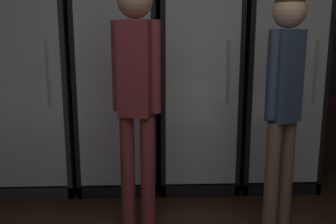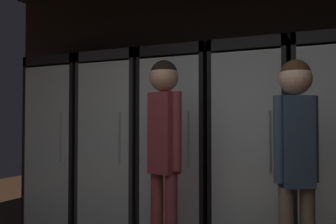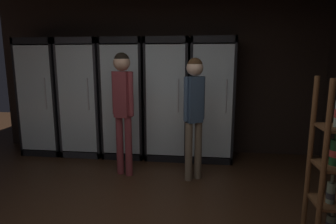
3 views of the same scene
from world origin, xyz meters
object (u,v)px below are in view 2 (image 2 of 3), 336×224
at_px(cooler_far_left, 123,108).
at_px(cooler_center, 210,108).
at_px(cooler_right, 252,108).
at_px(cooler_left, 167,108).
at_px(shopper_far, 128,103).
at_px(shopper_near, 174,107).

xyz_separation_m(cooler_far_left, cooler_center, (1.40, 0.00, 0.00)).
xyz_separation_m(cooler_center, cooler_right, (0.70, -0.00, 0.00)).
bearing_deg(cooler_left, cooler_center, 0.06).
xyz_separation_m(cooler_left, shopper_far, (-0.53, -1.26, 0.13)).
height_order(cooler_center, shopper_near, cooler_center).
bearing_deg(shopper_far, cooler_far_left, 97.73).
height_order(cooler_left, shopper_near, cooler_left).
distance_m(cooler_far_left, cooler_right, 2.09).
height_order(cooler_far_left, shopper_far, cooler_far_left).
relative_size(cooler_center, shopper_far, 1.12).
xyz_separation_m(cooler_far_left, cooler_left, (0.70, 0.00, -0.00)).
relative_size(cooler_far_left, shopper_near, 1.17).
bearing_deg(cooler_left, cooler_right, 0.01).
relative_size(shopper_near, shopper_far, 0.96).
bearing_deg(cooler_far_left, shopper_near, -51.86).
bearing_deg(cooler_far_left, cooler_right, 0.06).
relative_size(cooler_center, cooler_right, 1.00).
bearing_deg(cooler_left, shopper_far, -112.73).
relative_size(cooler_left, shopper_near, 1.17).
relative_size(cooler_center, shopper_near, 1.17).
height_order(cooler_right, shopper_near, cooler_right).
distance_m(cooler_far_left, shopper_far, 1.28).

